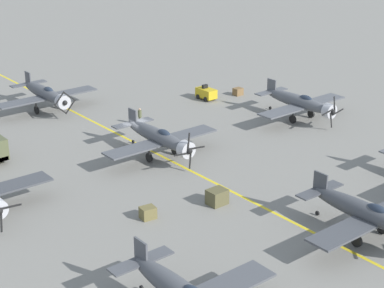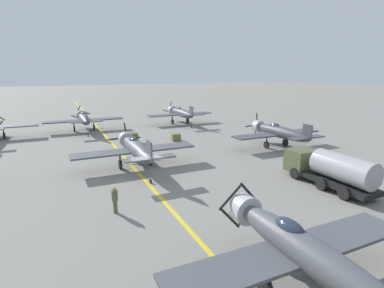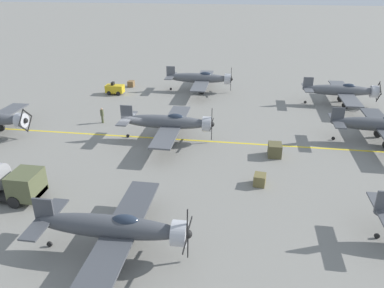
{
  "view_description": "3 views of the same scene",
  "coord_description": "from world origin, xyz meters",
  "views": [
    {
      "loc": [
        33.35,
        50.07,
        23.57
      ],
      "look_at": [
        0.73,
        9.52,
        3.13
      ],
      "focal_mm": 60.0,
      "sensor_mm": 36.0,
      "label": 1
    },
    {
      "loc": [
        -6.72,
        -23.71,
        9.22
      ],
      "look_at": [
        6.37,
        4.21,
        1.76
      ],
      "focal_mm": 28.0,
      "sensor_mm": 36.0,
      "label": 2
    },
    {
      "loc": [
        36.06,
        11.93,
        16.14
      ],
      "look_at": [
        5.59,
        7.32,
        2.13
      ],
      "focal_mm": 35.0,
      "sensor_mm": 36.0,
      "label": 3
    }
  ],
  "objects": [
    {
      "name": "taxiway_stripe",
      "position": [
        0.0,
        0.0,
        0.0
      ],
      "size": [
        0.3,
        160.0,
        0.01
      ],
      "primitive_type": "cube",
      "color": "yellow",
      "rests_on": "ground"
    },
    {
      "name": "supply_crate_by_tanker",
      "position": [
        8.28,
        13.46,
        0.48
      ],
      "size": [
        1.26,
        1.1,
        0.96
      ],
      "primitive_type": "cube",
      "rotation": [
        0.0,
        0.0,
        -0.13
      ],
      "color": "brown",
      "rests_on": "ground"
    },
    {
      "name": "ground_crew_walking",
      "position": [
        -3.53,
        -4.83,
        1.01
      ],
      "size": [
        0.4,
        0.4,
        1.86
      ],
      "color": "#515638",
      "rests_on": "ground"
    },
    {
      "name": "airplane_mid_right",
      "position": [
        18.27,
        4.44,
        2.01
      ],
      "size": [
        12.0,
        9.98,
        3.8
      ],
      "rotation": [
        0.0,
        0.0,
        -0.28
      ],
      "color": "#42454A",
      "rests_on": "ground"
    },
    {
      "name": "airplane_far_left",
      "position": [
        -14.71,
        24.51,
        2.01
      ],
      "size": [
        12.0,
        9.98,
        3.65
      ],
      "rotation": [
        0.0,
        0.0,
        -0.13
      ],
      "color": "#54575C",
      "rests_on": "ground"
    },
    {
      "name": "tow_tractor",
      "position": [
        -15.03,
        -7.3,
        0.79
      ],
      "size": [
        1.57,
        2.6,
        1.79
      ],
      "color": "gold",
      "rests_on": "ground"
    },
    {
      "name": "supply_crate_mid_lane",
      "position": [
        -19.25,
        -6.14,
        0.45
      ],
      "size": [
        1.1,
        0.92,
        0.91
      ],
      "primitive_type": "cube",
      "rotation": [
        0.0,
        0.0,
        0.01
      ],
      "color": "brown",
      "rests_on": "ground"
    },
    {
      "name": "airplane_mid_left",
      "position": [
        -18.32,
        4.98,
        2.01
      ],
      "size": [
        12.0,
        9.98,
        3.78
      ],
      "rotation": [
        0.0,
        0.0,
        0.02
      ],
      "color": "#55575C",
      "rests_on": "ground"
    },
    {
      "name": "airplane_far_center",
      "position": [
        -2.35,
        25.94,
        2.01
      ],
      "size": [
        12.0,
        9.98,
        3.65
      ],
      "rotation": [
        0.0,
        0.0,
        0.16
      ],
      "color": "#45484D",
      "rests_on": "ground"
    },
    {
      "name": "ground_plane",
      "position": [
        0.0,
        0.0,
        0.0
      ],
      "size": [
        400.0,
        400.0,
        0.0
      ],
      "primitive_type": "plane",
      "color": "gray"
    },
    {
      "name": "airplane_mid_center",
      "position": [
        0.25,
        4.03,
        2.01
      ],
      "size": [
        12.0,
        9.98,
        3.8
      ],
      "rotation": [
        0.0,
        0.0,
        0.12
      ],
      "color": "#505258",
      "rests_on": "ground"
    },
    {
      "name": "supply_crate_outboard",
      "position": [
        2.51,
        14.96,
        0.64
      ],
      "size": [
        1.54,
        1.28,
        1.27
      ],
      "primitive_type": "cube",
      "rotation": [
        0.0,
        0.0,
        0.01
      ],
      "color": "brown",
      "rests_on": "ground"
    }
  ]
}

